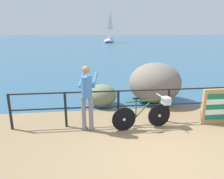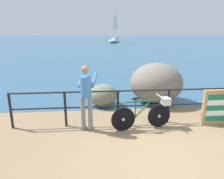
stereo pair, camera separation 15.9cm
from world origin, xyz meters
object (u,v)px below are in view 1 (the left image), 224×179
(bicycle, at_px, (147,112))
(sailboat, at_px, (110,39))
(person_at_railing, at_px, (87,95))
(breakwater_boulder_left, at_px, (102,95))
(folded_deckchair_stack, at_px, (216,106))
(breakwater_boulder_main, at_px, (155,83))

(bicycle, distance_m, sailboat, 38.22)
(person_at_railing, bearing_deg, bicycle, -79.06)
(person_at_railing, distance_m, sailboat, 38.33)
(person_at_railing, xyz_separation_m, breakwater_boulder_left, (0.52, 1.89, -0.60))
(sailboat, bearing_deg, bicycle, 26.87)
(folded_deckchair_stack, height_order, sailboat, sailboat)
(folded_deckchair_stack, height_order, breakwater_boulder_left, folded_deckchair_stack)
(bicycle, bearing_deg, person_at_railing, 170.05)
(bicycle, distance_m, folded_deckchair_stack, 2.05)
(bicycle, relative_size, folded_deckchair_stack, 1.62)
(breakwater_boulder_main, distance_m, sailboat, 36.03)
(bicycle, bearing_deg, breakwater_boulder_main, 59.48)
(bicycle, xyz_separation_m, sailboat, (2.88, 38.11, 0.24))
(breakwater_boulder_left, distance_m, sailboat, 36.39)
(bicycle, height_order, breakwater_boulder_main, breakwater_boulder_main)
(folded_deckchair_stack, xyz_separation_m, breakwater_boulder_main, (-1.17, 2.07, 0.22))
(bicycle, height_order, breakwater_boulder_left, bicycle)
(folded_deckchair_stack, relative_size, breakwater_boulder_left, 1.01)
(bicycle, distance_m, breakwater_boulder_main, 2.33)
(person_at_railing, height_order, sailboat, sailboat)
(breakwater_boulder_main, relative_size, breakwater_boulder_left, 1.88)
(sailboat, bearing_deg, breakwater_boulder_main, 28.00)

